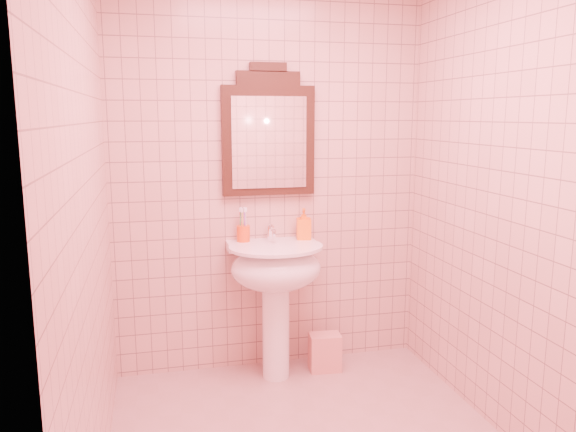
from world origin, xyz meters
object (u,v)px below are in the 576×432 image
object	(u,v)px
pedestal_sink	(276,277)
mirror	(269,135)
toothbrush_cup	(243,233)
towel	(325,352)
soap_dispenser	(304,224)

from	to	relation	value
pedestal_sink	mirror	bearing A→B (deg)	90.00
toothbrush_cup	towel	xyz separation A→B (m)	(0.51, -0.13, -0.80)
pedestal_sink	towel	distance (m)	0.63
toothbrush_cup	towel	world-z (taller)	toothbrush_cup
mirror	toothbrush_cup	distance (m)	0.64
mirror	towel	bearing A→B (deg)	-28.02
pedestal_sink	toothbrush_cup	size ratio (longest dim) A/B	4.48
towel	soap_dispenser	bearing A→B (deg)	136.77
mirror	toothbrush_cup	bearing A→B (deg)	-164.80
pedestal_sink	soap_dispenser	bearing A→B (deg)	32.34
pedestal_sink	towel	xyz separation A→B (m)	(0.33, 0.02, -0.54)
pedestal_sink	toothbrush_cup	world-z (taller)	toothbrush_cup
toothbrush_cup	mirror	bearing A→B (deg)	15.20
towel	mirror	bearing A→B (deg)	151.98
soap_dispenser	towel	bearing A→B (deg)	-32.73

